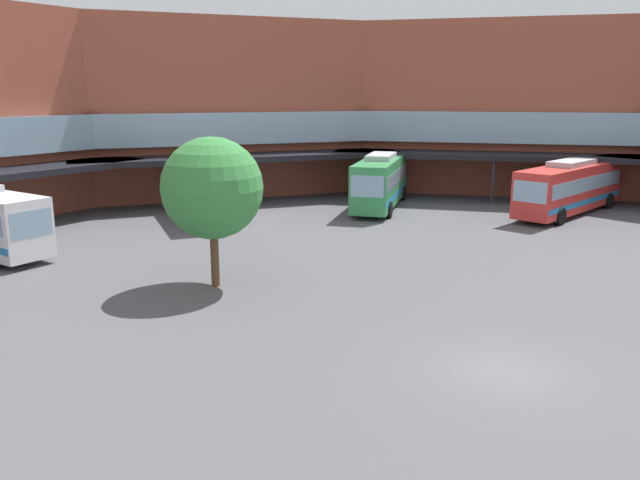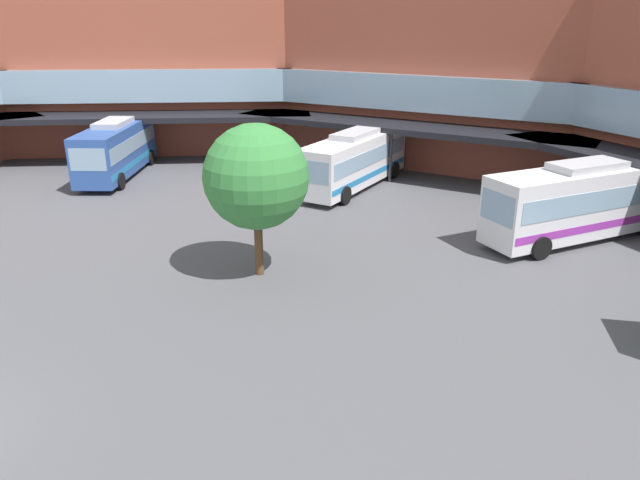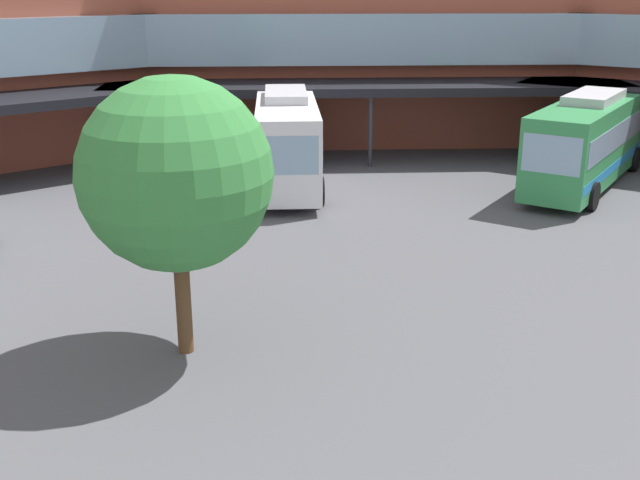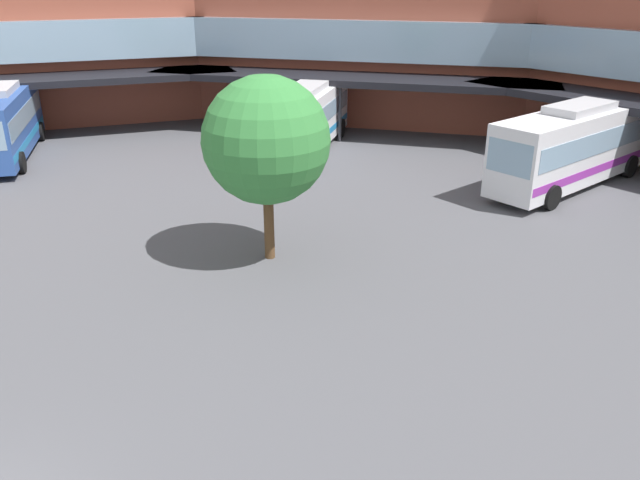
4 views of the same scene
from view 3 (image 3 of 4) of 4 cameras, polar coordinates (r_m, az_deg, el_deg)
station_building at (r=23.81m, az=-7.46°, el=14.36°), size 80.53×52.37×13.70m
bus_0 at (r=34.33m, az=19.17°, el=7.01°), size 10.06×8.43×3.89m
bus_3 at (r=32.96m, az=-2.48°, el=7.60°), size 5.40×10.78×3.92m
plaza_tree at (r=17.31m, az=-10.56°, el=4.72°), size 4.33×4.33×6.45m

